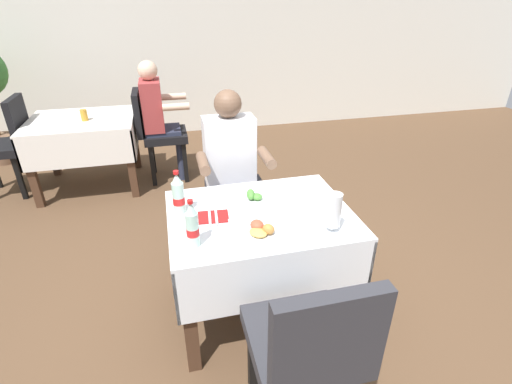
{
  "coord_description": "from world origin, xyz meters",
  "views": [
    {
      "loc": [
        -0.58,
        -1.57,
        1.81
      ],
      "look_at": [
        -0.12,
        0.27,
        0.81
      ],
      "focal_mm": 26.15,
      "sensor_mm": 36.0,
      "label": 1
    }
  ],
  "objects_px": {
    "beer_glass_left": "(334,212)",
    "background_table_tumbler": "(84,115)",
    "chair_near_camera_side": "(308,346)",
    "cola_bottle_primary": "(192,226)",
    "seated_diner_far": "(231,168)",
    "plate_far_diner": "(251,198)",
    "main_dining_table": "(260,239)",
    "background_dining_table": "(84,136)",
    "background_chair_right": "(156,130)",
    "plate_near_camera": "(259,230)",
    "background_patron": "(159,115)",
    "chair_far_diner_seat": "(235,181)",
    "cola_bottle_secondary": "(178,196)",
    "napkin_cutlery_set": "(213,217)",
    "background_chair_left": "(6,141)"
  },
  "relations": [
    {
      "from": "beer_glass_left",
      "to": "background_table_tumbler",
      "type": "height_order",
      "value": "beer_glass_left"
    },
    {
      "from": "chair_near_camera_side",
      "to": "cola_bottle_primary",
      "type": "height_order",
      "value": "cola_bottle_primary"
    },
    {
      "from": "seated_diner_far",
      "to": "plate_far_diner",
      "type": "distance_m",
      "value": 0.53
    },
    {
      "from": "main_dining_table",
      "to": "background_dining_table",
      "type": "distance_m",
      "value": 2.53
    },
    {
      "from": "beer_glass_left",
      "to": "background_chair_right",
      "type": "xyz_separation_m",
      "value": [
        -0.89,
        2.45,
        -0.29
      ]
    },
    {
      "from": "seated_diner_far",
      "to": "plate_near_camera",
      "type": "bearing_deg",
      "value": -91.12
    },
    {
      "from": "main_dining_table",
      "to": "background_table_tumbler",
      "type": "bearing_deg",
      "value": 120.35
    },
    {
      "from": "background_dining_table",
      "to": "background_table_tumbler",
      "type": "relative_size",
      "value": 9.16
    },
    {
      "from": "main_dining_table",
      "to": "background_patron",
      "type": "relative_size",
      "value": 0.82
    },
    {
      "from": "background_dining_table",
      "to": "plate_far_diner",
      "type": "bearing_deg",
      "value": -57.89
    },
    {
      "from": "seated_diner_far",
      "to": "plate_near_camera",
      "type": "height_order",
      "value": "seated_diner_far"
    },
    {
      "from": "chair_far_diner_seat",
      "to": "seated_diner_far",
      "type": "height_order",
      "value": "seated_diner_far"
    },
    {
      "from": "background_table_tumbler",
      "to": "plate_far_diner",
      "type": "bearing_deg",
      "value": -58.09
    },
    {
      "from": "cola_bottle_secondary",
      "to": "background_patron",
      "type": "relative_size",
      "value": 0.21
    },
    {
      "from": "cola_bottle_primary",
      "to": "background_table_tumbler",
      "type": "xyz_separation_m",
      "value": [
        -0.84,
        2.33,
        -0.06
      ]
    },
    {
      "from": "plate_far_diner",
      "to": "background_table_tumbler",
      "type": "bearing_deg",
      "value": 121.91
    },
    {
      "from": "plate_near_camera",
      "to": "main_dining_table",
      "type": "bearing_deg",
      "value": 73.16
    },
    {
      "from": "napkin_cutlery_set",
      "to": "background_chair_right",
      "type": "relative_size",
      "value": 0.2
    },
    {
      "from": "plate_far_diner",
      "to": "chair_far_diner_seat",
      "type": "bearing_deg",
      "value": 88.61
    },
    {
      "from": "main_dining_table",
      "to": "plate_near_camera",
      "type": "xyz_separation_m",
      "value": [
        -0.06,
        -0.19,
        0.2
      ]
    },
    {
      "from": "plate_far_diner",
      "to": "beer_glass_left",
      "type": "bearing_deg",
      "value": -51.76
    },
    {
      "from": "seated_diner_far",
      "to": "background_dining_table",
      "type": "relative_size",
      "value": 1.25
    },
    {
      "from": "plate_far_diner",
      "to": "cola_bottle_secondary",
      "type": "relative_size",
      "value": 0.96
    },
    {
      "from": "chair_far_diner_seat",
      "to": "napkin_cutlery_set",
      "type": "relative_size",
      "value": 5.01
    },
    {
      "from": "background_chair_left",
      "to": "beer_glass_left",
      "type": "bearing_deg",
      "value": -46.59
    },
    {
      "from": "plate_near_camera",
      "to": "chair_far_diner_seat",
      "type": "bearing_deg",
      "value": 86.59
    },
    {
      "from": "cola_bottle_primary",
      "to": "background_patron",
      "type": "distance_m",
      "value": 2.41
    },
    {
      "from": "cola_bottle_secondary",
      "to": "background_dining_table",
      "type": "bearing_deg",
      "value": 112.17
    },
    {
      "from": "napkin_cutlery_set",
      "to": "background_chair_left",
      "type": "bearing_deg",
      "value": 128.66
    },
    {
      "from": "main_dining_table",
      "to": "cola_bottle_secondary",
      "type": "relative_size",
      "value": 3.88
    },
    {
      "from": "plate_far_diner",
      "to": "cola_bottle_primary",
      "type": "height_order",
      "value": "cola_bottle_primary"
    },
    {
      "from": "cola_bottle_primary",
      "to": "background_dining_table",
      "type": "xyz_separation_m",
      "value": [
        -0.89,
        2.4,
        -0.29
      ]
    },
    {
      "from": "napkin_cutlery_set",
      "to": "seated_diner_far",
      "type": "bearing_deg",
      "value": 71.28
    },
    {
      "from": "cola_bottle_primary",
      "to": "background_chair_left",
      "type": "relative_size",
      "value": 0.26
    },
    {
      "from": "chair_near_camera_side",
      "to": "plate_far_diner",
      "type": "bearing_deg",
      "value": 90.95
    },
    {
      "from": "cola_bottle_primary",
      "to": "background_chair_left",
      "type": "bearing_deg",
      "value": 123.77
    },
    {
      "from": "plate_far_diner",
      "to": "background_chair_right",
      "type": "height_order",
      "value": "background_chair_right"
    },
    {
      "from": "plate_far_diner",
      "to": "background_chair_left",
      "type": "relative_size",
      "value": 0.26
    },
    {
      "from": "cola_bottle_primary",
      "to": "background_chair_left",
      "type": "height_order",
      "value": "cola_bottle_primary"
    },
    {
      "from": "main_dining_table",
      "to": "beer_glass_left",
      "type": "distance_m",
      "value": 0.51
    },
    {
      "from": "cola_bottle_secondary",
      "to": "cola_bottle_primary",
      "type": "bearing_deg",
      "value": -81.77
    },
    {
      "from": "chair_far_diner_seat",
      "to": "background_patron",
      "type": "xyz_separation_m",
      "value": [
        -0.53,
        1.39,
        0.16
      ]
    },
    {
      "from": "main_dining_table",
      "to": "chair_near_camera_side",
      "type": "height_order",
      "value": "chair_near_camera_side"
    },
    {
      "from": "chair_near_camera_side",
      "to": "cola_bottle_secondary",
      "type": "xyz_separation_m",
      "value": [
        -0.44,
        0.88,
        0.29
      ]
    },
    {
      "from": "main_dining_table",
      "to": "background_dining_table",
      "type": "relative_size",
      "value": 1.02
    },
    {
      "from": "seated_diner_far",
      "to": "napkin_cutlery_set",
      "type": "xyz_separation_m",
      "value": [
        -0.23,
        -0.66,
        0.02
      ]
    },
    {
      "from": "chair_far_diner_seat",
      "to": "background_chair_left",
      "type": "relative_size",
      "value": 1.0
    },
    {
      "from": "chair_far_diner_seat",
      "to": "napkin_cutlery_set",
      "type": "height_order",
      "value": "chair_far_diner_seat"
    },
    {
      "from": "plate_far_diner",
      "to": "background_patron",
      "type": "xyz_separation_m",
      "value": [
        -0.51,
        2.03,
        -0.03
      ]
    },
    {
      "from": "seated_diner_far",
      "to": "cola_bottle_primary",
      "type": "height_order",
      "value": "seated_diner_far"
    }
  ]
}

